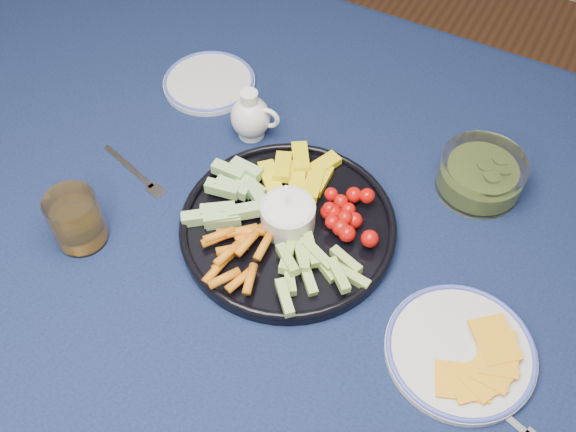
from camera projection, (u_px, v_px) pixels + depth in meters
The scene contains 9 objects.
dining_table at pixel (300, 235), 1.10m from camera, with size 1.67×1.07×0.75m.
crudite_platter at pixel (286, 223), 0.98m from camera, with size 0.33×0.33×0.11m.
creamer_pitcher at pixel (251, 117), 1.09m from camera, with size 0.09×0.07×0.09m.
pickle_bowl at pixel (481, 176), 1.03m from camera, with size 0.14×0.14×0.06m.
cheese_plate at pixel (461, 350), 0.86m from camera, with size 0.20×0.20×0.02m.
juice_tumbler at pixel (77, 222), 0.96m from camera, with size 0.08×0.08×0.09m.
fork_left at pixel (138, 175), 1.06m from camera, with size 0.15×0.06×0.00m.
fork_right at pixel (503, 414), 0.82m from camera, with size 0.16×0.06×0.00m.
side_plate_extra at pixel (209, 82), 1.20m from camera, with size 0.17×0.17×0.01m.
Camera 1 is at (0.29, -0.57, 1.55)m, focal length 40.00 mm.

